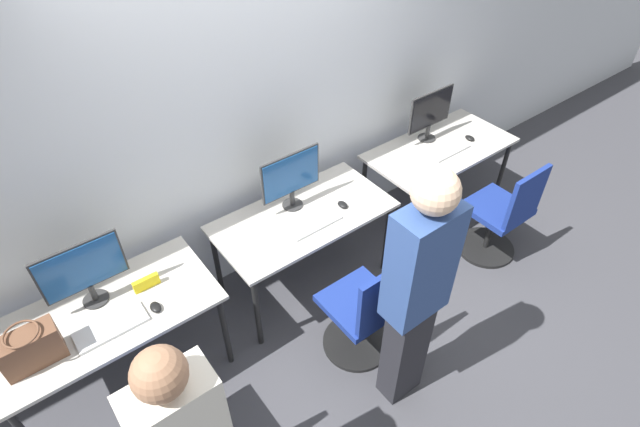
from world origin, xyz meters
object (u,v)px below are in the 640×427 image
object	(u,v)px
office_chair_right	(500,219)
keyboard_center	(313,223)
mouse_left	(156,307)
mouse_center	(343,205)
mouse_right	(470,138)
monitor_right	(431,113)
keyboard_left	(111,327)
monitor_center	(291,177)
office_chair_center	(364,315)
handbag	(30,348)
person_center	(416,289)
keyboard_right	(447,150)
monitor_left	(83,271)

from	to	relation	value
office_chair_right	keyboard_center	bearing A→B (deg)	158.17
mouse_left	office_chair_right	world-z (taller)	office_chair_right
mouse_center	mouse_right	size ratio (longest dim) A/B	1.00
mouse_left	monitor_right	size ratio (longest dim) A/B	0.19
keyboard_left	monitor_center	xyz separation A→B (m)	(1.44, 0.26, 0.24)
keyboard_left	office_chair_center	size ratio (longest dim) A/B	0.43
office_chair_right	handbag	size ratio (longest dim) A/B	3.07
monitor_center	handbag	world-z (taller)	monitor_center
person_center	keyboard_center	bearing A→B (deg)	86.98
keyboard_right	mouse_right	size ratio (longest dim) A/B	4.41
keyboard_left	person_center	distance (m)	1.72
monitor_left	keyboard_left	size ratio (longest dim) A/B	1.19
monitor_left	handbag	xyz separation A→B (m)	(-0.39, -0.23, -0.14)
office_chair_center	monitor_right	size ratio (longest dim) A/B	1.94
keyboard_left	person_center	size ratio (longest dim) A/B	0.22
keyboard_center	office_chair_center	distance (m)	0.72
keyboard_right	mouse_right	distance (m)	0.28
mouse_left	mouse_right	bearing A→B (deg)	1.64
monitor_left	monitor_right	world-z (taller)	same
mouse_right	keyboard_left	bearing A→B (deg)	-178.95
keyboard_right	office_chair_right	distance (m)	0.71
office_chair_right	mouse_center	bearing A→B (deg)	152.55
mouse_left	monitor_left	bearing A→B (deg)	132.34
mouse_center	keyboard_left	bearing A→B (deg)	-178.91
keyboard_center	mouse_right	xyz separation A→B (m)	(1.72, 0.05, 0.01)
monitor_right	handbag	distance (m)	3.27
monitor_left	keyboard_center	size ratio (longest dim) A/B	1.19
office_chair_center	keyboard_right	xyz separation A→B (m)	(1.49, 0.68, 0.33)
person_center	mouse_right	xyz separation A→B (m)	(1.77, 1.05, -0.26)
monitor_left	keyboard_right	world-z (taller)	monitor_left
mouse_left	office_chair_right	size ratio (longest dim) A/B	0.10
monitor_center	keyboard_center	world-z (taller)	monitor_center
monitor_left	office_chair_right	distance (m)	3.05
monitor_right	monitor_left	bearing A→B (deg)	-179.23
keyboard_right	office_chair_center	bearing A→B (deg)	-155.38
keyboard_center	office_chair_right	size ratio (longest dim) A/B	0.43
mouse_right	monitor_right	bearing A→B (deg)	140.12
office_chair_center	monitor_right	world-z (taller)	monitor_right
keyboard_left	keyboard_right	distance (m)	2.87
office_chair_center	person_center	distance (m)	0.70
monitor_left	handbag	size ratio (longest dim) A/B	1.58
person_center	mouse_right	world-z (taller)	person_center
keyboard_left	keyboard_right	size ratio (longest dim) A/B	1.00
mouse_center	office_chair_right	bearing A→B (deg)	-27.45
office_chair_center	handbag	world-z (taller)	handbag
keyboard_center	handbag	world-z (taller)	handbag
keyboard_left	monitor_right	distance (m)	2.90
monitor_center	keyboard_right	xyz separation A→B (m)	(1.44, -0.21, -0.24)
keyboard_left	mouse_center	world-z (taller)	mouse_center
mouse_center	person_center	size ratio (longest dim) A/B	0.05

